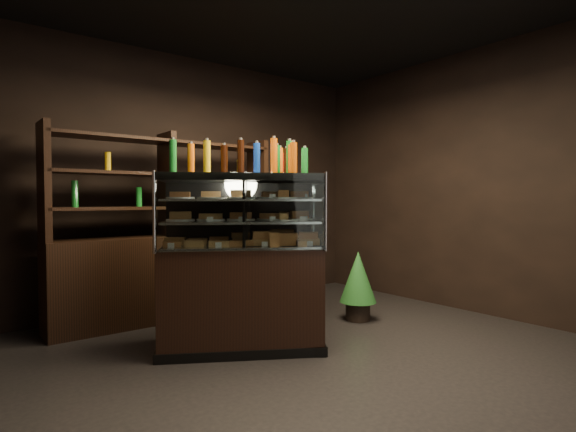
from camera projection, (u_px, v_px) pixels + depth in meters
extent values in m
plane|color=black|center=(322.00, 366.00, 3.47)|extent=(5.00, 5.00, 0.00)
cube|color=black|center=(184.00, 182.00, 5.40)|extent=(5.00, 0.02, 3.00)
cube|color=black|center=(492.00, 180.00, 4.94)|extent=(0.02, 5.00, 3.00)
cube|color=black|center=(284.00, 288.00, 4.32)|extent=(1.34, 1.48, 0.88)
cube|color=black|center=(284.00, 329.00, 4.33)|extent=(1.38, 1.52, 0.08)
cube|color=black|center=(284.00, 180.00, 4.28)|extent=(1.34, 1.48, 0.06)
cube|color=silver|center=(284.00, 241.00, 4.30)|extent=(1.27, 1.40, 0.02)
cube|color=silver|center=(284.00, 220.00, 4.29)|extent=(1.27, 1.40, 0.02)
cube|color=silver|center=(284.00, 200.00, 4.29)|extent=(1.27, 1.40, 0.02)
cube|color=white|center=(320.00, 210.00, 4.29)|extent=(0.81, 1.08, 0.62)
cylinder|color=silver|center=(314.00, 209.00, 4.97)|extent=(0.03, 0.03, 0.64)
cylinder|color=silver|center=(326.00, 212.00, 3.62)|extent=(0.03, 0.03, 0.64)
cube|color=black|center=(241.00, 297.00, 3.89)|extent=(1.50, 1.25, 0.88)
cube|color=black|center=(241.00, 343.00, 3.91)|extent=(1.55, 1.29, 0.08)
cube|color=black|center=(241.00, 178.00, 3.86)|extent=(1.50, 1.25, 0.06)
cube|color=silver|center=(241.00, 245.00, 3.88)|extent=(1.43, 1.18, 0.02)
cube|color=silver|center=(241.00, 222.00, 3.87)|extent=(1.43, 1.18, 0.02)
cube|color=silver|center=(241.00, 200.00, 3.86)|extent=(1.43, 1.18, 0.02)
cube|color=white|center=(242.00, 212.00, 3.52)|extent=(1.17, 0.68, 0.62)
cylinder|color=silver|center=(326.00, 212.00, 3.62)|extent=(0.03, 0.03, 0.64)
cylinder|color=silver|center=(154.00, 212.00, 3.45)|extent=(0.03, 0.03, 0.64)
cube|color=#D9824D|center=(288.00, 243.00, 3.74)|extent=(0.18, 0.20, 0.06)
cube|color=#D9824D|center=(288.00, 241.00, 3.92)|extent=(0.18, 0.20, 0.06)
cube|color=#D9824D|center=(287.00, 239.00, 4.11)|extent=(0.18, 0.20, 0.06)
cube|color=#D9824D|center=(287.00, 237.00, 4.30)|extent=(0.18, 0.20, 0.06)
cube|color=#D9824D|center=(287.00, 236.00, 4.49)|extent=(0.18, 0.20, 0.06)
cube|color=#D9824D|center=(287.00, 234.00, 4.68)|extent=(0.18, 0.20, 0.06)
cube|color=#D9824D|center=(287.00, 233.00, 4.86)|extent=(0.18, 0.20, 0.06)
cylinder|color=white|center=(284.00, 220.00, 3.78)|extent=(0.24, 0.24, 0.02)
cube|color=#D9824D|center=(284.00, 216.00, 3.78)|extent=(0.17, 0.19, 0.05)
cylinder|color=white|center=(284.00, 219.00, 4.04)|extent=(0.24, 0.24, 0.02)
cube|color=#D9824D|center=(284.00, 215.00, 4.04)|extent=(0.17, 0.19, 0.05)
cylinder|color=white|center=(284.00, 218.00, 4.29)|extent=(0.24, 0.24, 0.02)
cube|color=#D9824D|center=(284.00, 214.00, 4.29)|extent=(0.17, 0.19, 0.05)
cylinder|color=white|center=(284.00, 217.00, 4.55)|extent=(0.24, 0.24, 0.02)
cube|color=#D9824D|center=(284.00, 213.00, 4.55)|extent=(0.17, 0.19, 0.05)
cylinder|color=white|center=(284.00, 216.00, 4.80)|extent=(0.24, 0.24, 0.02)
cube|color=#D9824D|center=(284.00, 213.00, 4.80)|extent=(0.17, 0.19, 0.05)
cylinder|color=white|center=(284.00, 198.00, 3.78)|extent=(0.24, 0.24, 0.02)
cube|color=#D9824D|center=(284.00, 194.00, 3.77)|extent=(0.17, 0.19, 0.05)
cylinder|color=white|center=(284.00, 198.00, 4.03)|extent=(0.24, 0.24, 0.02)
cube|color=#D9824D|center=(284.00, 194.00, 4.03)|extent=(0.17, 0.19, 0.05)
cylinder|color=white|center=(284.00, 198.00, 4.29)|extent=(0.24, 0.24, 0.02)
cube|color=#D9824D|center=(284.00, 195.00, 4.29)|extent=(0.17, 0.19, 0.05)
cylinder|color=white|center=(284.00, 198.00, 4.54)|extent=(0.24, 0.24, 0.02)
cube|color=#D9824D|center=(284.00, 195.00, 4.54)|extent=(0.17, 0.19, 0.05)
cylinder|color=white|center=(284.00, 198.00, 4.80)|extent=(0.24, 0.24, 0.02)
cube|color=#D9824D|center=(284.00, 195.00, 4.80)|extent=(0.17, 0.19, 0.05)
cube|color=#D9824D|center=(174.00, 242.00, 3.77)|extent=(0.20, 0.17, 0.06)
cube|color=#D9824D|center=(196.00, 242.00, 3.79)|extent=(0.20, 0.17, 0.06)
cube|color=#D9824D|center=(219.00, 242.00, 3.82)|extent=(0.20, 0.17, 0.06)
cube|color=#D9824D|center=(241.00, 241.00, 3.84)|extent=(0.20, 0.17, 0.06)
cube|color=#D9824D|center=(263.00, 241.00, 3.87)|extent=(0.20, 0.17, 0.06)
cube|color=#D9824D|center=(285.00, 241.00, 3.89)|extent=(0.20, 0.17, 0.06)
cube|color=#D9824D|center=(306.00, 241.00, 3.92)|extent=(0.20, 0.17, 0.06)
cylinder|color=white|center=(180.00, 220.00, 3.80)|extent=(0.24, 0.24, 0.02)
cube|color=#D9824D|center=(180.00, 216.00, 3.80)|extent=(0.19, 0.16, 0.05)
cylinder|color=white|center=(211.00, 220.00, 3.84)|extent=(0.24, 0.24, 0.02)
cube|color=#D9824D|center=(211.00, 216.00, 3.84)|extent=(0.19, 0.16, 0.05)
cylinder|color=white|center=(241.00, 220.00, 3.87)|extent=(0.24, 0.24, 0.02)
cube|color=#D9824D|center=(241.00, 216.00, 3.87)|extent=(0.19, 0.16, 0.05)
cylinder|color=white|center=(270.00, 219.00, 3.90)|extent=(0.24, 0.24, 0.02)
cube|color=#D9824D|center=(270.00, 215.00, 3.90)|extent=(0.19, 0.16, 0.05)
cylinder|color=white|center=(299.00, 219.00, 3.94)|extent=(0.24, 0.24, 0.02)
cube|color=#D9824D|center=(299.00, 215.00, 3.94)|extent=(0.19, 0.16, 0.05)
cylinder|color=white|center=(180.00, 198.00, 3.80)|extent=(0.24, 0.24, 0.02)
cube|color=#D9824D|center=(180.00, 194.00, 3.80)|extent=(0.19, 0.16, 0.05)
cylinder|color=white|center=(211.00, 198.00, 3.83)|extent=(0.24, 0.24, 0.02)
cube|color=#D9824D|center=(211.00, 194.00, 3.83)|extent=(0.19, 0.16, 0.05)
cylinder|color=white|center=(241.00, 198.00, 3.86)|extent=(0.24, 0.24, 0.02)
cube|color=#D9824D|center=(241.00, 194.00, 3.86)|extent=(0.19, 0.16, 0.05)
cylinder|color=white|center=(270.00, 198.00, 3.90)|extent=(0.24, 0.24, 0.02)
cube|color=#D9824D|center=(270.00, 194.00, 3.90)|extent=(0.19, 0.16, 0.05)
cylinder|color=white|center=(299.00, 198.00, 3.93)|extent=(0.24, 0.24, 0.02)
cube|color=#D9824D|center=(299.00, 194.00, 3.93)|extent=(0.19, 0.16, 0.05)
cylinder|color=#0F38B2|center=(284.00, 157.00, 3.71)|extent=(0.06, 0.06, 0.28)
cylinder|color=silver|center=(284.00, 139.00, 3.71)|extent=(0.03, 0.03, 0.02)
cylinder|color=#147223|center=(284.00, 158.00, 3.85)|extent=(0.06, 0.06, 0.28)
cylinder|color=silver|center=(284.00, 141.00, 3.85)|extent=(0.03, 0.03, 0.02)
cylinder|color=#B20C0A|center=(284.00, 160.00, 3.99)|extent=(0.06, 0.06, 0.28)
cylinder|color=silver|center=(284.00, 143.00, 3.99)|extent=(0.03, 0.03, 0.02)
cylinder|color=#D8590A|center=(284.00, 161.00, 4.13)|extent=(0.06, 0.06, 0.28)
cylinder|color=silver|center=(284.00, 145.00, 4.13)|extent=(0.03, 0.03, 0.02)
cylinder|color=yellow|center=(284.00, 163.00, 4.27)|extent=(0.06, 0.06, 0.28)
cylinder|color=silver|center=(284.00, 147.00, 4.27)|extent=(0.03, 0.03, 0.02)
cylinder|color=black|center=(284.00, 164.00, 4.42)|extent=(0.06, 0.06, 0.28)
cylinder|color=silver|center=(284.00, 149.00, 4.41)|extent=(0.03, 0.03, 0.02)
cylinder|color=silver|center=(284.00, 165.00, 4.56)|extent=(0.06, 0.06, 0.28)
cylinder|color=silver|center=(284.00, 150.00, 4.55)|extent=(0.03, 0.03, 0.02)
cylinder|color=#0F38B2|center=(284.00, 166.00, 4.70)|extent=(0.06, 0.06, 0.28)
cylinder|color=silver|center=(284.00, 152.00, 4.69)|extent=(0.03, 0.03, 0.02)
cylinder|color=#147223|center=(283.00, 167.00, 4.84)|extent=(0.06, 0.06, 0.28)
cylinder|color=silver|center=(283.00, 153.00, 4.83)|extent=(0.03, 0.03, 0.02)
cylinder|color=#0F38B2|center=(173.00, 158.00, 3.78)|extent=(0.06, 0.06, 0.28)
cylinder|color=silver|center=(173.00, 140.00, 3.77)|extent=(0.03, 0.03, 0.02)
cylinder|color=#147223|center=(190.00, 158.00, 3.80)|extent=(0.06, 0.06, 0.28)
cylinder|color=silver|center=(190.00, 140.00, 3.79)|extent=(0.03, 0.03, 0.02)
cylinder|color=#B20C0A|center=(207.00, 158.00, 3.81)|extent=(0.06, 0.06, 0.28)
cylinder|color=silver|center=(207.00, 140.00, 3.81)|extent=(0.03, 0.03, 0.02)
cylinder|color=#D8590A|center=(224.00, 158.00, 3.83)|extent=(0.06, 0.06, 0.28)
cylinder|color=silver|center=(224.00, 141.00, 3.83)|extent=(0.03, 0.03, 0.02)
cylinder|color=yellow|center=(241.00, 158.00, 3.85)|extent=(0.06, 0.06, 0.28)
cylinder|color=silver|center=(241.00, 141.00, 3.85)|extent=(0.03, 0.03, 0.02)
cylinder|color=black|center=(257.00, 159.00, 3.87)|extent=(0.06, 0.06, 0.28)
cylinder|color=silver|center=(257.00, 141.00, 3.87)|extent=(0.03, 0.03, 0.02)
cylinder|color=silver|center=(273.00, 159.00, 3.89)|extent=(0.06, 0.06, 0.28)
cylinder|color=silver|center=(273.00, 142.00, 3.88)|extent=(0.03, 0.03, 0.02)
cylinder|color=#0F38B2|center=(289.00, 159.00, 3.91)|extent=(0.06, 0.06, 0.28)
cylinder|color=silver|center=(289.00, 142.00, 3.90)|extent=(0.03, 0.03, 0.02)
cylinder|color=#147223|center=(305.00, 159.00, 3.93)|extent=(0.06, 0.06, 0.28)
cylinder|color=silver|center=(305.00, 142.00, 3.92)|extent=(0.03, 0.03, 0.02)
cylinder|color=black|center=(358.00, 311.00, 4.80)|extent=(0.26, 0.26, 0.19)
cone|color=#175023|center=(358.00, 277.00, 4.78)|extent=(0.39, 0.39, 0.54)
cone|color=#175023|center=(358.00, 260.00, 4.78)|extent=(0.30, 0.30, 0.38)
cube|color=black|center=(168.00, 277.00, 4.84)|extent=(2.42, 0.47, 0.90)
cube|color=black|center=(44.00, 182.00, 4.07)|extent=(0.07, 0.38, 1.10)
cube|color=black|center=(167.00, 184.00, 4.80)|extent=(0.07, 0.38, 1.10)
cube|color=black|center=(257.00, 187.00, 5.54)|extent=(0.07, 0.38, 1.10)
cube|color=black|center=(167.00, 208.00, 4.81)|extent=(2.37, 0.42, 0.03)
cube|color=black|center=(167.00, 175.00, 4.80)|extent=(2.37, 0.42, 0.03)
cube|color=black|center=(167.00, 142.00, 4.79)|extent=(2.37, 0.42, 0.03)
cylinder|color=#0F38B2|center=(75.00, 196.00, 4.24)|extent=(0.06, 0.06, 0.22)
cylinder|color=#147223|center=(108.00, 196.00, 4.43)|extent=(0.06, 0.06, 0.22)
cylinder|color=#B20C0A|center=(139.00, 196.00, 4.62)|extent=(0.06, 0.06, 0.22)
cylinder|color=#D8590A|center=(167.00, 196.00, 4.81)|extent=(0.06, 0.06, 0.22)
cylinder|color=yellow|center=(193.00, 196.00, 5.00)|extent=(0.06, 0.06, 0.22)
cylinder|color=black|center=(217.00, 196.00, 5.19)|extent=(0.06, 0.06, 0.22)
cylinder|color=silver|center=(240.00, 197.00, 5.38)|extent=(0.06, 0.06, 0.22)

